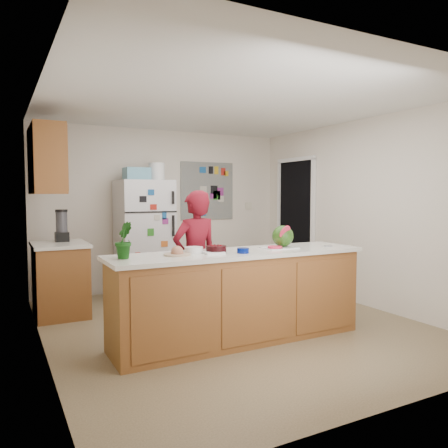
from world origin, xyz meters
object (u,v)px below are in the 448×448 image
refrigerator (144,238)px  cherry_bowl (216,249)px  person (195,260)px  watermelon (283,236)px

refrigerator → cherry_bowl: size_ratio=8.49×
refrigerator → cherry_bowl: 2.38m
cherry_bowl → person: bearing=86.4°
person → cherry_bowl: person is taller
cherry_bowl → watermelon: bearing=2.0°
watermelon → cherry_bowl: watermelon is taller
watermelon → refrigerator: bearing=108.9°
watermelon → cherry_bowl: 0.82m
watermelon → cherry_bowl: bearing=-178.0°
person → watermelon: bearing=135.3°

